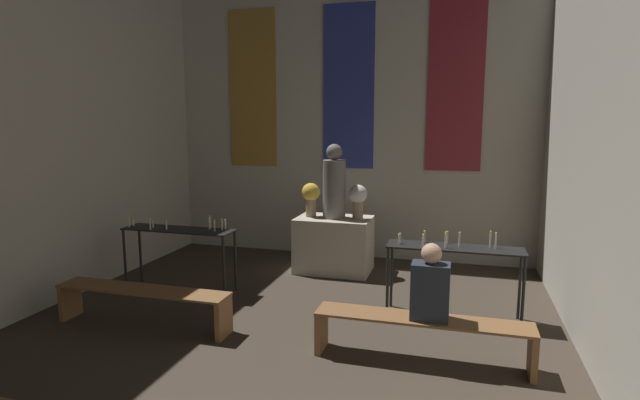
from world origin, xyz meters
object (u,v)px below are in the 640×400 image
at_px(pew_back_left, 143,299).
at_px(altar, 334,244).
at_px(candle_rack_left, 179,237).
at_px(statue, 334,185).
at_px(flower_vase_left, 311,196).
at_px(candle_rack_right, 454,256).
at_px(person_seated, 430,286).
at_px(pew_back_right, 421,329).
at_px(flower_vase_right, 358,198).

bearing_deg(pew_back_left, altar, 59.93).
height_order(altar, candle_rack_left, candle_rack_left).
xyz_separation_m(altar, statue, (0.00, 0.00, 0.94)).
xyz_separation_m(flower_vase_left, candle_rack_right, (2.21, -1.46, -0.42)).
height_order(flower_vase_left, pew_back_left, flower_vase_left).
height_order(flower_vase_left, person_seated, flower_vase_left).
xyz_separation_m(pew_back_left, person_seated, (3.20, 0.00, 0.44)).
height_order(candle_rack_right, pew_back_right, candle_rack_right).
bearing_deg(person_seated, candle_rack_left, 160.34).
xyz_separation_m(candle_rack_right, person_seated, (-0.20, -1.24, 0.02)).
distance_m(candle_rack_left, candle_rack_right, 3.67).
xyz_separation_m(candle_rack_left, pew_back_left, (0.27, -1.24, -0.43)).
bearing_deg(flower_vase_right, statue, -180.00).
bearing_deg(flower_vase_right, flower_vase_left, 180.00).
relative_size(pew_back_left, pew_back_right, 1.00).
distance_m(statue, flower_vase_right, 0.42).
xyz_separation_m(flower_vase_right, pew_back_left, (-1.94, -2.70, -0.85)).
distance_m(flower_vase_left, flower_vase_right, 0.75).
distance_m(statue, candle_rack_right, 2.42).
distance_m(flower_vase_right, person_seated, 3.01).
relative_size(flower_vase_left, candle_rack_right, 0.34).
relative_size(flower_vase_left, candle_rack_left, 0.34).
bearing_deg(pew_back_left, candle_rack_left, 102.34).
xyz_separation_m(flower_vase_left, candle_rack_left, (-1.46, -1.46, -0.42)).
bearing_deg(candle_rack_left, pew_back_right, -20.03).
relative_size(statue, candle_rack_right, 0.73).
height_order(altar, person_seated, person_seated).
bearing_deg(candle_rack_right, pew_back_right, -102.27).
bearing_deg(flower_vase_left, statue, -0.00).
xyz_separation_m(altar, candle_rack_left, (-1.83, -1.46, 0.33)).
height_order(flower_vase_right, candle_rack_left, flower_vase_right).
bearing_deg(pew_back_right, person_seated, 0.00).
height_order(altar, pew_back_left, altar).
xyz_separation_m(flower_vase_right, candle_rack_right, (1.46, -1.46, -0.42)).
relative_size(altar, candle_rack_left, 0.73).
xyz_separation_m(altar, candle_rack_right, (1.83, -1.46, 0.33)).
distance_m(statue, pew_back_left, 3.29).
relative_size(candle_rack_right, pew_back_right, 0.76).
bearing_deg(flower_vase_right, pew_back_right, -66.25).
bearing_deg(candle_rack_left, flower_vase_right, 33.49).
bearing_deg(altar, flower_vase_right, 0.00).
bearing_deg(flower_vase_right, pew_back_left, -125.67).
bearing_deg(pew_back_left, statue, 59.93).
distance_m(statue, pew_back_right, 3.29).
relative_size(altar, flower_vase_left, 2.18).
bearing_deg(candle_rack_right, flower_vase_left, 146.49).
xyz_separation_m(altar, pew_back_left, (-1.56, -2.70, -0.09)).
height_order(altar, statue, statue).
relative_size(statue, flower_vase_right, 2.15).
bearing_deg(statue, pew_back_left, -120.07).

